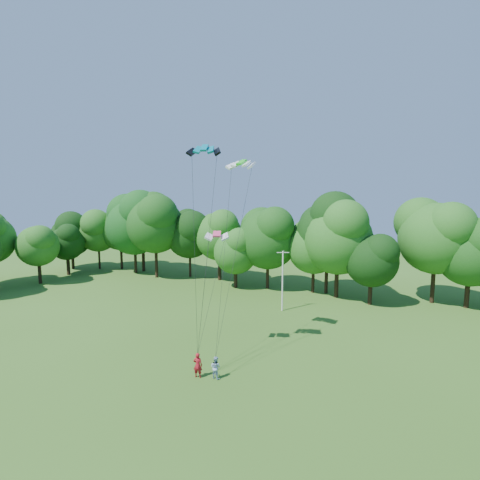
% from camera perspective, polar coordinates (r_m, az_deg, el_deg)
% --- Properties ---
extents(utility_pole, '(1.32, 0.67, 7.10)m').
position_cam_1_polar(utility_pole, '(43.99, 6.50, -6.07)').
color(utility_pole, silver).
rests_on(utility_pole, ground).
extents(kite_flyer_left, '(0.78, 0.61, 1.91)m').
position_cam_1_polar(kite_flyer_left, '(29.72, -6.46, -18.42)').
color(kite_flyer_left, '#AD1621').
rests_on(kite_flyer_left, ground).
extents(kite_flyer_right, '(0.91, 0.76, 1.68)m').
position_cam_1_polar(kite_flyer_right, '(29.55, -3.74, -18.80)').
color(kite_flyer_right, '#9DBADA').
rests_on(kite_flyer_right, ground).
extents(kite_teal, '(2.68, 1.80, 0.66)m').
position_cam_1_polar(kite_teal, '(29.65, -5.45, 13.80)').
color(kite_teal, '#04788C').
rests_on(kite_teal, ground).
extents(kite_green, '(2.60, 1.30, 0.58)m').
position_cam_1_polar(kite_green, '(33.00, 0.23, 11.77)').
color(kite_green, '#25E121').
rests_on(kite_green, ground).
extents(kite_pink, '(2.18, 1.67, 0.47)m').
position_cam_1_polar(kite_pink, '(31.22, -3.54, 0.91)').
color(kite_pink, '#EF4275').
rests_on(kite_pink, ground).
extents(tree_back_west, '(10.27, 10.27, 14.94)m').
position_cam_1_polar(tree_back_west, '(65.89, -15.85, 3.13)').
color(tree_back_west, '#2F2212').
rests_on(tree_back_west, ground).
extents(tree_back_center, '(9.50, 9.50, 13.82)m').
position_cam_1_polar(tree_back_center, '(51.79, 13.22, 1.36)').
color(tree_back_center, '#321E13').
rests_on(tree_back_center, ground).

